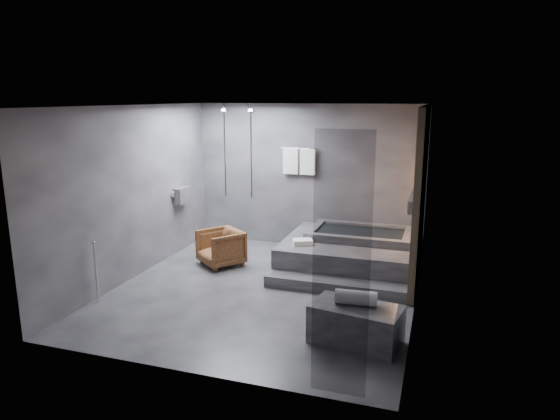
% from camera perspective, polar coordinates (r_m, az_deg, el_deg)
% --- Properties ---
extents(room, '(5.00, 5.04, 2.82)m').
position_cam_1_polar(room, '(7.48, 1.64, 3.63)').
color(room, '#2D2D2F').
rests_on(room, ground).
extents(tub_deck, '(2.20, 2.00, 0.50)m').
position_cam_1_polar(tub_deck, '(8.83, 7.91, -4.94)').
color(tub_deck, '#323234').
rests_on(tub_deck, ground).
extents(tub_step, '(2.20, 0.36, 0.18)m').
position_cam_1_polar(tub_step, '(7.79, 6.30, -8.60)').
color(tub_step, '#323234').
rests_on(tub_step, ground).
extents(concrete_bench, '(1.15, 0.76, 0.48)m').
position_cam_1_polar(concrete_bench, '(6.25, 8.67, -12.80)').
color(concrete_bench, '#323235').
rests_on(concrete_bench, ground).
extents(driftwood_chair, '(0.96, 0.97, 0.64)m').
position_cam_1_polar(driftwood_chair, '(8.90, -6.78, -4.30)').
color(driftwood_chair, '#3F210F').
rests_on(driftwood_chair, ground).
extents(rolled_towel, '(0.51, 0.22, 0.18)m').
position_cam_1_polar(rolled_towel, '(6.15, 8.68, -9.87)').
color(rolled_towel, white).
rests_on(rolled_towel, concrete_bench).
extents(deck_towel, '(0.39, 0.35, 0.09)m').
position_cam_1_polar(deck_towel, '(8.40, 2.60, -3.66)').
color(deck_towel, white).
rests_on(deck_towel, tub_deck).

